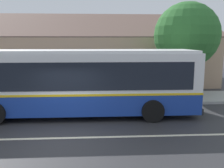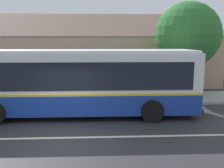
# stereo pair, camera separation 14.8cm
# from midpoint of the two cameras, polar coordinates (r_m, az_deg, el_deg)

# --- Properties ---
(ground_plane) EXTENTS (300.00, 300.00, 0.00)m
(ground_plane) POSITION_cam_midpoint_polar(r_m,az_deg,el_deg) (9.61, -11.64, -12.02)
(ground_plane) COLOR #2D2D30
(sidewalk_far) EXTENTS (60.00, 3.00, 0.15)m
(sidewalk_far) POSITION_cam_midpoint_polar(r_m,az_deg,el_deg) (15.29, -8.53, -3.38)
(sidewalk_far) COLOR #9E9E99
(sidewalk_far) RESTS_ON ground
(lane_divider_stripe) EXTENTS (60.00, 0.16, 0.01)m
(lane_divider_stripe) POSITION_cam_midpoint_polar(r_m,az_deg,el_deg) (9.61, -11.64, -12.00)
(lane_divider_stripe) COLOR beige
(lane_divider_stripe) RESTS_ON ground
(community_building) EXTENTS (27.16, 9.86, 6.91)m
(community_building) POSITION_cam_midpoint_polar(r_m,az_deg,el_deg) (23.14, -13.61, 5.80)
(community_building) COLOR tan
(community_building) RESTS_ON ground
(transit_bus) EXTENTS (11.76, 2.82, 3.13)m
(transit_bus) POSITION_cam_midpoint_polar(r_m,az_deg,el_deg) (11.94, -9.35, 0.74)
(transit_bus) COLOR navy
(transit_bus) RESTS_ON ground
(street_tree_primary) EXTENTS (4.05, 4.05, 5.93)m
(street_tree_primary) POSITION_cam_midpoint_polar(r_m,az_deg,el_deg) (16.48, 16.44, 10.65)
(street_tree_primary) COLOR #4C3828
(street_tree_primary) RESTS_ON ground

